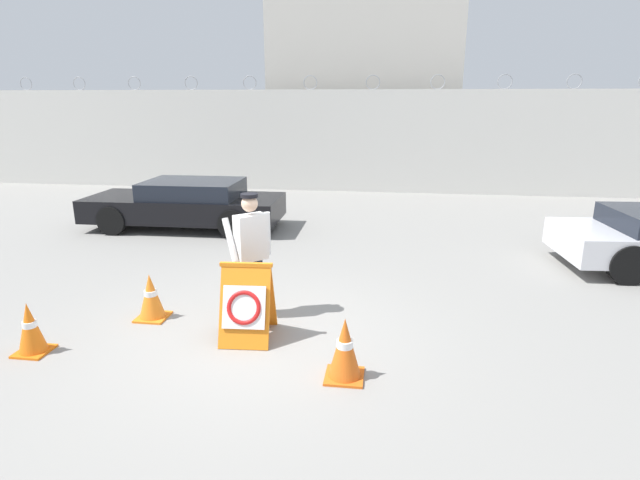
{
  "coord_description": "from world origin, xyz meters",
  "views": [
    {
      "loc": [
        1.69,
        -5.96,
        3.06
      ],
      "look_at": [
        0.62,
        1.67,
        0.88
      ],
      "focal_mm": 28.0,
      "sensor_mm": 36.0,
      "label": 1
    }
  ],
  "objects_px": {
    "traffic_cone_mid": "(345,349)",
    "traffic_cone_far": "(30,328)",
    "traffic_cone_near": "(151,297)",
    "parked_car_front_coupe": "(187,204)",
    "barricade_sign": "(247,302)",
    "security_guard": "(251,249)"
  },
  "relations": [
    {
      "from": "traffic_cone_near",
      "to": "security_guard",
      "type": "bearing_deg",
      "value": 12.73
    },
    {
      "from": "traffic_cone_mid",
      "to": "parked_car_front_coupe",
      "type": "bearing_deg",
      "value": 125.1
    },
    {
      "from": "barricade_sign",
      "to": "traffic_cone_mid",
      "type": "distance_m",
      "value": 1.58
    },
    {
      "from": "barricade_sign",
      "to": "traffic_cone_mid",
      "type": "relative_size",
      "value": 1.42
    },
    {
      "from": "security_guard",
      "to": "traffic_cone_near",
      "type": "relative_size",
      "value": 2.69
    },
    {
      "from": "traffic_cone_near",
      "to": "traffic_cone_far",
      "type": "height_order",
      "value": "traffic_cone_near"
    },
    {
      "from": "barricade_sign",
      "to": "traffic_cone_far",
      "type": "height_order",
      "value": "barricade_sign"
    },
    {
      "from": "security_guard",
      "to": "parked_car_front_coupe",
      "type": "distance_m",
      "value": 5.65
    },
    {
      "from": "traffic_cone_near",
      "to": "parked_car_front_coupe",
      "type": "distance_m",
      "value": 5.35
    },
    {
      "from": "traffic_cone_mid",
      "to": "security_guard",
      "type": "bearing_deg",
      "value": 134.03
    },
    {
      "from": "traffic_cone_far",
      "to": "traffic_cone_near",
      "type": "bearing_deg",
      "value": 49.33
    },
    {
      "from": "traffic_cone_mid",
      "to": "traffic_cone_far",
      "type": "relative_size",
      "value": 1.1
    },
    {
      "from": "traffic_cone_mid",
      "to": "traffic_cone_far",
      "type": "xyz_separation_m",
      "value": [
        -3.91,
        0.04,
        -0.03
      ]
    },
    {
      "from": "security_guard",
      "to": "traffic_cone_far",
      "type": "relative_size",
      "value": 2.71
    },
    {
      "from": "security_guard",
      "to": "traffic_cone_mid",
      "type": "distance_m",
      "value": 2.23
    },
    {
      "from": "barricade_sign",
      "to": "traffic_cone_mid",
      "type": "xyz_separation_m",
      "value": [
        1.36,
        -0.8,
        -0.15
      ]
    },
    {
      "from": "parked_car_front_coupe",
      "to": "security_guard",
      "type": "bearing_deg",
      "value": 120.71
    },
    {
      "from": "traffic_cone_mid",
      "to": "traffic_cone_far",
      "type": "distance_m",
      "value": 3.91
    },
    {
      "from": "barricade_sign",
      "to": "traffic_cone_near",
      "type": "distance_m",
      "value": 1.61
    },
    {
      "from": "barricade_sign",
      "to": "parked_car_front_coupe",
      "type": "height_order",
      "value": "parked_car_front_coupe"
    },
    {
      "from": "barricade_sign",
      "to": "traffic_cone_far",
      "type": "relative_size",
      "value": 1.56
    },
    {
      "from": "barricade_sign",
      "to": "traffic_cone_near",
      "type": "xyz_separation_m",
      "value": [
        -1.54,
        0.42,
        -0.18
      ]
    }
  ]
}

